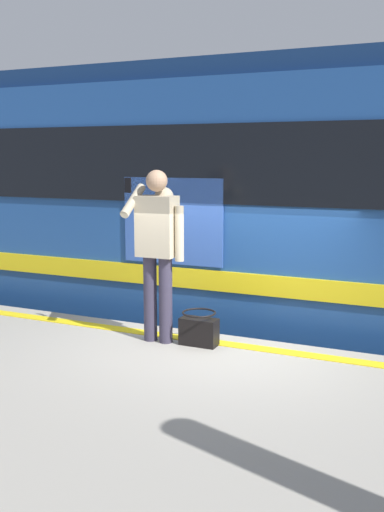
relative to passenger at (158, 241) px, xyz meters
The scene contains 7 objects.
ground_plane 2.33m from the passenger, 141.46° to the right, with size 26.33×26.33×0.00m, color #4C4742.
platform 2.30m from the passenger, 111.88° to the left, with size 17.56×3.98×1.14m, color #9E998E.
safety_line 1.23m from the passenger, 163.21° to the right, with size 17.20×0.16×0.01m, color yellow.
track_rail_near 2.81m from the passenger, 109.20° to the right, with size 22.82×0.08×0.16m, color slate.
track_rail_far 3.87m from the passenger, 100.81° to the right, with size 22.82×0.08×0.16m, color slate.
passenger is the anchor object (origin of this frame).
handbag 1.00m from the passenger, behind, with size 0.39×0.35×0.35m.
Camera 1 is at (-2.12, 5.74, 3.06)m, focal length 40.95 mm.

